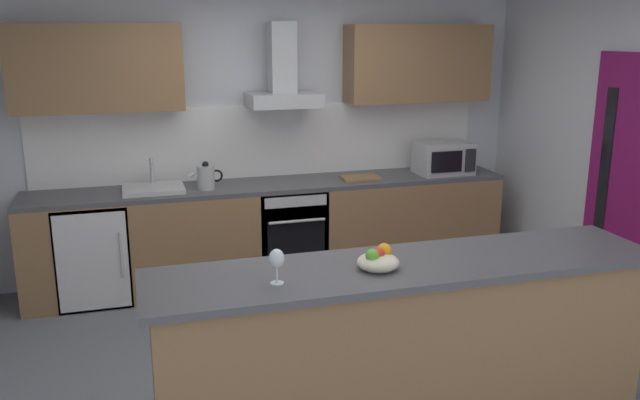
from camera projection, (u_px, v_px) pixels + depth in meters
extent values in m
cube|color=slate|center=(330.00, 366.00, 4.45)|extent=(5.81, 4.97, 0.02)
cube|color=silver|center=(264.00, 132.00, 6.02)|extent=(5.81, 0.12, 2.60)
cube|color=white|center=(266.00, 141.00, 5.97)|extent=(4.09, 0.02, 0.66)
cube|color=olive|center=(275.00, 234.00, 5.89)|extent=(4.23, 0.60, 0.86)
cube|color=#4C4C51|center=(274.00, 185.00, 5.78)|extent=(4.23, 0.60, 0.04)
cube|color=olive|center=(406.00, 352.00, 3.60)|extent=(2.70, 0.52, 0.96)
cube|color=#4C4C51|center=(409.00, 266.00, 3.47)|extent=(2.80, 0.64, 0.04)
cube|color=olive|center=(97.00, 68.00, 5.27)|extent=(1.35, 0.32, 0.70)
cube|color=olive|center=(418.00, 63.00, 6.05)|extent=(1.35, 0.32, 0.70)
cube|color=#7A1456|center=(627.00, 191.00, 4.95)|extent=(0.04, 0.85, 2.05)
cube|color=black|center=(604.00, 172.00, 5.14)|extent=(0.01, 0.11, 1.31)
cube|color=slate|center=(288.00, 230.00, 5.89)|extent=(0.60, 0.56, 0.80)
cube|color=black|center=(296.00, 247.00, 5.64)|extent=(0.50, 0.02, 0.48)
cube|color=#B7BABC|center=(296.00, 202.00, 5.54)|extent=(0.54, 0.02, 0.09)
cylinder|color=#B7BABC|center=(297.00, 221.00, 5.55)|extent=(0.49, 0.02, 0.02)
cube|color=white|center=(94.00, 251.00, 5.45)|extent=(0.58, 0.56, 0.85)
cube|color=silver|center=(93.00, 262.00, 5.18)|extent=(0.55, 0.02, 0.80)
cylinder|color=#B7BABC|center=(121.00, 255.00, 5.21)|extent=(0.02, 0.02, 0.38)
cube|color=#B7BABC|center=(443.00, 158.00, 6.13)|extent=(0.50, 0.36, 0.30)
cube|color=black|center=(447.00, 162.00, 5.94)|extent=(0.30, 0.02, 0.19)
cube|color=black|center=(470.00, 160.00, 6.00)|extent=(0.10, 0.01, 0.21)
cube|color=silver|center=(153.00, 189.00, 5.46)|extent=(0.50, 0.40, 0.04)
cylinder|color=#B7BABC|center=(152.00, 173.00, 5.56)|extent=(0.03, 0.03, 0.26)
cylinder|color=#B7BABC|center=(151.00, 161.00, 5.45)|extent=(0.03, 0.16, 0.03)
cylinder|color=#B7BABC|center=(206.00, 178.00, 5.53)|extent=(0.15, 0.15, 0.20)
sphere|color=black|center=(205.00, 165.00, 5.50)|extent=(0.06, 0.06, 0.06)
cone|color=#B7BABC|center=(194.00, 174.00, 5.49)|extent=(0.09, 0.04, 0.07)
torus|color=black|center=(217.00, 176.00, 5.55)|extent=(0.11, 0.02, 0.11)
cube|color=#B7BABC|center=(284.00, 100.00, 5.70)|extent=(0.62, 0.45, 0.12)
cube|color=#B7BABC|center=(282.00, 57.00, 5.66)|extent=(0.22, 0.22, 0.60)
cylinder|color=silver|center=(277.00, 283.00, 3.18)|extent=(0.07, 0.07, 0.01)
cylinder|color=silver|center=(277.00, 274.00, 3.17)|extent=(0.01, 0.01, 0.09)
ellipsoid|color=silver|center=(277.00, 258.00, 3.15)|extent=(0.08, 0.08, 0.10)
ellipsoid|color=beige|center=(378.00, 262.00, 3.37)|extent=(0.22, 0.22, 0.09)
sphere|color=#66B233|center=(372.00, 255.00, 3.33)|extent=(0.07, 0.07, 0.07)
sphere|color=orange|center=(384.00, 251.00, 3.40)|extent=(0.08, 0.08, 0.08)
sphere|color=red|center=(378.00, 254.00, 3.36)|extent=(0.07, 0.07, 0.07)
cube|color=#9E7247|center=(360.00, 178.00, 5.94)|extent=(0.35, 0.23, 0.02)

